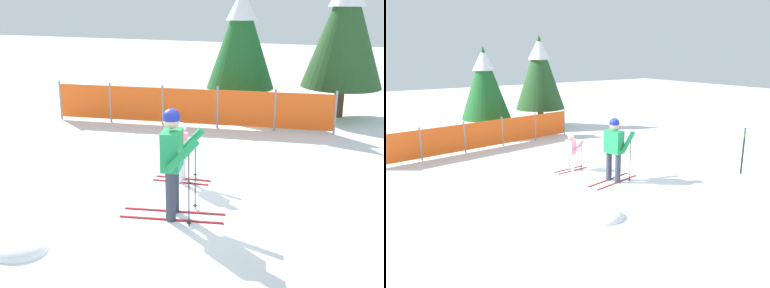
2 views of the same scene
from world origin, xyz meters
TOP-DOWN VIEW (x-y plane):
  - ground_plane at (0.00, 0.00)m, footprint 60.00×60.00m
  - skier_adult at (0.24, -0.17)m, footprint 1.71×0.83m
  - skier_child at (-0.19, 1.32)m, footprint 1.11×0.55m
  - safety_fence at (-1.50, 5.17)m, footprint 7.55×1.12m
  - conifer_far at (-0.65, 7.17)m, footprint 2.00×2.00m
  - conifer_near at (2.19, 7.74)m, footprint 2.28×2.28m
  - snow_mound at (-1.41, -1.93)m, footprint 0.90×0.76m

SIDE VIEW (x-z plane):
  - ground_plane at x=0.00m, z-range 0.00..0.00m
  - snow_mound at x=-1.41m, z-range -0.18..0.18m
  - safety_fence at x=-1.50m, z-range 0.00..1.13m
  - skier_child at x=-0.19m, z-range 0.10..1.26m
  - skier_adult at x=0.24m, z-range 0.17..1.94m
  - conifer_far at x=-0.65m, z-range 0.44..4.15m
  - conifer_near at x=2.19m, z-range 0.50..4.73m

